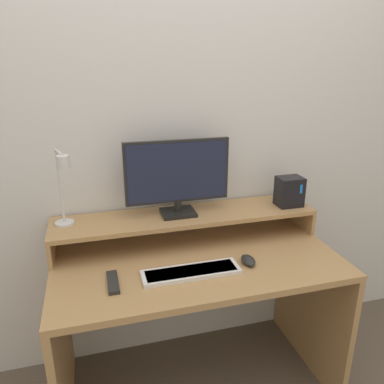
# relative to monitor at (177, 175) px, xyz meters

# --- Properties ---
(wall_back) EXTENTS (6.00, 0.05, 2.50)m
(wall_back) POSITION_rel_monitor_xyz_m (0.04, 0.16, 0.18)
(wall_back) COLOR silver
(wall_back) RESTS_ON ground_plane
(desk) EXTENTS (1.30, 0.68, 0.74)m
(desk) POSITION_rel_monitor_xyz_m (0.04, -0.21, -0.55)
(desk) COLOR #A87F51
(desk) RESTS_ON ground_plane
(monitor_shelf) EXTENTS (1.30, 0.28, 0.14)m
(monitor_shelf) POSITION_rel_monitor_xyz_m (0.04, -0.01, -0.22)
(monitor_shelf) COLOR #A87F51
(monitor_shelf) RESTS_ON desk
(monitor) EXTENTS (0.51, 0.14, 0.37)m
(monitor) POSITION_rel_monitor_xyz_m (0.00, 0.00, 0.00)
(monitor) COLOR black
(monitor) RESTS_ON monitor_shelf
(desk_lamp) EXTENTS (0.10, 0.19, 0.36)m
(desk_lamp) POSITION_rel_monitor_xyz_m (-0.52, -0.04, 0.01)
(desk_lamp) COLOR silver
(desk_lamp) RESTS_ON monitor_shelf
(router_dock) EXTENTS (0.13, 0.10, 0.15)m
(router_dock) POSITION_rel_monitor_xyz_m (0.59, -0.04, -0.12)
(router_dock) COLOR black
(router_dock) RESTS_ON monitor_shelf
(keyboard) EXTENTS (0.42, 0.12, 0.02)m
(keyboard) POSITION_rel_monitor_xyz_m (-0.02, -0.33, -0.33)
(keyboard) COLOR silver
(keyboard) RESTS_ON desk
(mouse) EXTENTS (0.06, 0.10, 0.03)m
(mouse) POSITION_rel_monitor_xyz_m (0.24, -0.32, -0.32)
(mouse) COLOR black
(mouse) RESTS_ON desk
(remote_control) EXTENTS (0.04, 0.16, 0.02)m
(remote_control) POSITION_rel_monitor_xyz_m (-0.35, -0.32, -0.33)
(remote_control) COLOR black
(remote_control) RESTS_ON desk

